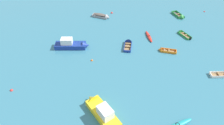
# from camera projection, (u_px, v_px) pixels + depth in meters

# --- Properties ---
(rowboat_green_midfield_right) EXTENTS (2.03, 2.97, 0.86)m
(rowboat_green_midfield_right) POSITION_uv_depth(u_px,v_px,m) (182.00, 33.00, 33.98)
(rowboat_green_midfield_right) COLOR #99754C
(rowboat_green_midfield_right) RESTS_ON ground_plane
(rowboat_deep_blue_outer_right) EXTENTS (1.55, 3.35, 1.00)m
(rowboat_deep_blue_outer_right) POSITION_uv_depth(u_px,v_px,m) (128.00, 43.00, 31.59)
(rowboat_deep_blue_outer_right) COLOR #99754C
(rowboat_deep_blue_outer_right) RESTS_ON ground_plane
(rowboat_orange_midfield_left) EXTENTS (2.84, 1.46, 0.77)m
(rowboat_orange_midfield_left) POSITION_uv_depth(u_px,v_px,m) (164.00, 50.00, 30.17)
(rowboat_orange_midfield_left) COLOR #99754C
(rowboat_orange_midfield_left) RESTS_ON ground_plane
(rowboat_grey_far_right) EXTENTS (3.73, 2.43, 1.08)m
(rowboat_grey_far_right) POSITION_uv_depth(u_px,v_px,m) (103.00, 16.00, 38.57)
(rowboat_grey_far_right) COLOR #4C4C51
(rowboat_grey_far_right) RESTS_ON ground_plane
(motor_launch_yellow_foreground_center) EXTENTS (4.17, 5.16, 2.03)m
(motor_launch_yellow_foreground_center) POSITION_uv_depth(u_px,v_px,m) (101.00, 110.00, 21.16)
(motor_launch_yellow_foreground_center) COLOR yellow
(motor_launch_yellow_foreground_center) RESTS_ON ground_plane
(kayak_red_distant_center) EXTENTS (0.94, 3.51, 0.33)m
(kayak_red_distant_center) POSITION_uv_depth(u_px,v_px,m) (149.00, 36.00, 33.18)
(kayak_red_distant_center) COLOR red
(kayak_red_distant_center) RESTS_ON ground_plane
(kayak_turquoise_cluster_outer) EXTENTS (3.62, 2.04, 0.35)m
(kayak_turquoise_cluster_outer) POSITION_uv_depth(u_px,v_px,m) (177.00, 125.00, 20.21)
(kayak_turquoise_cluster_outer) COLOR teal
(kayak_turquoise_cluster_outer) RESTS_ON ground_plane
(rowboat_green_back_row_center) EXTENTS (2.09, 3.57, 1.06)m
(rowboat_green_back_row_center) POSITION_uv_depth(u_px,v_px,m) (180.00, 17.00, 38.66)
(rowboat_green_back_row_center) COLOR #4C4C51
(rowboat_green_back_row_center) RESTS_ON ground_plane
(motor_launch_deep_blue_back_row_left) EXTENTS (5.30, 1.67, 1.92)m
(motor_launch_deep_blue_back_row_left) POSITION_uv_depth(u_px,v_px,m) (73.00, 45.00, 30.68)
(motor_launch_deep_blue_back_row_left) COLOR navy
(motor_launch_deep_blue_back_row_left) RESTS_ON ground_plane
(mooring_buoy_midfield) EXTENTS (0.37, 0.37, 0.37)m
(mooring_buoy_midfield) POSITION_uv_depth(u_px,v_px,m) (12.00, 90.00, 24.09)
(mooring_buoy_midfield) COLOR red
(mooring_buoy_midfield) RESTS_ON ground_plane
(mooring_buoy_central) EXTENTS (0.33, 0.33, 0.33)m
(mooring_buoy_central) POSITION_uv_depth(u_px,v_px,m) (92.00, 61.00, 28.51)
(mooring_buoy_central) COLOR orange
(mooring_buoy_central) RESTS_ON ground_plane
(mooring_buoy_outer_edge) EXTENTS (0.33, 0.33, 0.33)m
(mooring_buoy_outer_edge) POSITION_uv_depth(u_px,v_px,m) (204.00, 12.00, 40.72)
(mooring_buoy_outer_edge) COLOR red
(mooring_buoy_outer_edge) RESTS_ON ground_plane
(mooring_buoy_between_boats_right) EXTENTS (0.47, 0.47, 0.47)m
(mooring_buoy_between_boats_right) POSITION_uv_depth(u_px,v_px,m) (112.00, 13.00, 40.26)
(mooring_buoy_between_boats_right) COLOR red
(mooring_buoy_between_boats_right) RESTS_ON ground_plane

